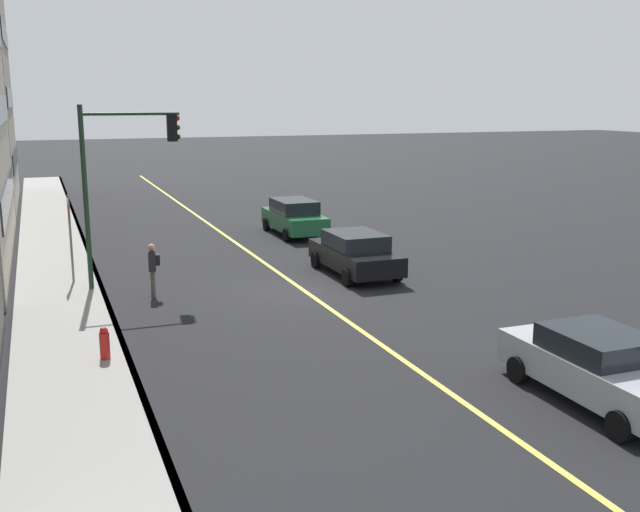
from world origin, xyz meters
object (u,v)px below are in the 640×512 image
(street_sign_post, at_px, (70,233))
(fire_hydrant, at_px, (105,346))
(car_silver, at_px, (601,367))
(car_green, at_px, (294,217))
(traffic_light_mast, at_px, (120,167))
(pedestrian_with_backpack, at_px, (153,266))
(car_black, at_px, (355,253))

(street_sign_post, height_order, fire_hydrant, street_sign_post)
(car_silver, relative_size, car_green, 1.02)
(car_silver, height_order, traffic_light_mast, traffic_light_mast)
(street_sign_post, bearing_deg, car_silver, -145.75)
(car_silver, height_order, street_sign_post, street_sign_post)
(car_green, height_order, pedestrian_with_backpack, pedestrian_with_backpack)
(car_silver, xyz_separation_m, traffic_light_mast, (13.17, 8.15, 3.33))
(car_silver, bearing_deg, pedestrian_with_backpack, 31.84)
(street_sign_post, bearing_deg, car_black, -101.15)
(car_black, bearing_deg, pedestrian_with_backpack, 93.94)
(car_black, xyz_separation_m, car_green, (8.41, -0.57, 0.05))
(car_black, bearing_deg, street_sign_post, 78.85)
(street_sign_post, bearing_deg, pedestrian_with_backpack, -135.60)
(car_black, bearing_deg, car_green, -3.89)
(car_black, relative_size, street_sign_post, 1.47)
(car_silver, xyz_separation_m, street_sign_post, (14.36, 9.78, 1.05))
(street_sign_post, bearing_deg, car_green, -57.50)
(traffic_light_mast, distance_m, street_sign_post, 3.05)
(car_black, xyz_separation_m, street_sign_post, (1.90, 9.65, 1.03))
(car_silver, relative_size, pedestrian_with_backpack, 2.75)
(car_black, height_order, car_silver, car_black)
(pedestrian_with_backpack, relative_size, street_sign_post, 0.56)
(car_silver, distance_m, street_sign_post, 17.41)
(car_silver, relative_size, fire_hydrant, 5.07)
(fire_hydrant, bearing_deg, pedestrian_with_backpack, -19.11)
(car_silver, height_order, car_green, car_green)
(car_silver, bearing_deg, car_black, 0.61)
(fire_hydrant, bearing_deg, car_silver, -122.52)
(car_black, xyz_separation_m, car_silver, (-12.46, -0.13, -0.02))
(car_black, xyz_separation_m, fire_hydrant, (-6.42, 9.34, -0.33))
(car_black, bearing_deg, fire_hydrant, 124.50)
(traffic_light_mast, xyz_separation_m, fire_hydrant, (-7.12, 1.33, -3.64))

